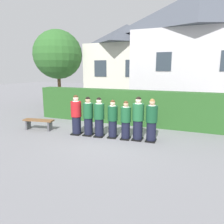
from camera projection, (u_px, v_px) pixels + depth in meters
The scene contains 13 objects.
ground_plane at pixel (112, 137), 8.48m from camera, with size 60.00×60.00×0.00m, color slate.
student_in_red_blazer at pixel (76, 116), 8.76m from camera, with size 0.44×0.51×1.67m.
student_front_row_1 at pixel (88, 117), 8.63m from camera, with size 0.42×0.49×1.62m.
student_front_row_2 at pixel (99, 118), 8.46m from camera, with size 0.43×0.54×1.62m.
student_front_row_3 at pixel (113, 120), 8.34m from camera, with size 0.40×0.50×1.54m.
student_front_row_4 at pixel (126, 121), 8.14m from camera, with size 0.40×0.46×1.52m.
student_front_row_5 at pixel (138, 120), 8.04m from camera, with size 0.44×0.53×1.70m.
student_front_row_6 at pixel (152, 121), 7.88m from camera, with size 0.43×0.51×1.64m.
hedge at pixel (129, 107), 10.43m from camera, with size 10.03×0.70×1.71m.
school_building_main at pixel (196, 51), 13.11m from camera, with size 8.21×3.21×7.43m.
school_building_annex at pixel (126, 65), 16.03m from camera, with size 5.35×4.74×5.98m.
oak_tree_left at pixel (58, 55), 14.82m from camera, with size 3.41×3.41×5.44m.
wooden_bench at pixel (39, 122), 9.48m from camera, with size 1.44×0.57×0.48m.
Camera 1 is at (2.99, -7.53, 2.70)m, focal length 33.55 mm.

